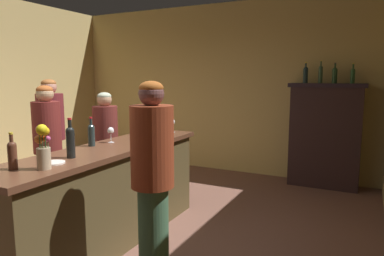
% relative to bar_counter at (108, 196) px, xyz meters
% --- Properties ---
extents(floor, '(8.96, 8.96, 0.00)m').
position_rel_bar_counter_xyz_m(floor, '(-0.26, -0.20, -0.50)').
color(floor, brown).
rests_on(floor, ground).
extents(wall_back, '(5.73, 0.12, 2.98)m').
position_rel_bar_counter_xyz_m(wall_back, '(-0.26, 3.31, 0.98)').
color(wall_back, tan).
rests_on(wall_back, ground).
extents(bar_counter, '(0.63, 2.60, 1.00)m').
position_rel_bar_counter_xyz_m(bar_counter, '(0.00, 0.00, 0.00)').
color(bar_counter, '#4F4125').
rests_on(bar_counter, ground).
extents(display_cabinet, '(1.10, 0.40, 1.60)m').
position_rel_bar_counter_xyz_m(display_cabinet, '(1.71, 3.02, 0.33)').
color(display_cabinet, black).
rests_on(display_cabinet, ground).
extents(wine_bottle_pinot, '(0.07, 0.07, 0.35)m').
position_rel_bar_counter_xyz_m(wine_bottle_pinot, '(0.03, -0.49, 0.65)').
color(wine_bottle_pinot, black).
rests_on(wine_bottle_pinot, bar_counter).
extents(wine_bottle_chardonnay, '(0.07, 0.07, 0.28)m').
position_rel_bar_counter_xyz_m(wine_bottle_chardonnay, '(-0.07, -0.97, 0.62)').
color(wine_bottle_chardonnay, '#4E2B1D').
rests_on(wine_bottle_chardonnay, bar_counter).
extents(wine_bottle_syrah, '(0.07, 0.07, 0.30)m').
position_rel_bar_counter_xyz_m(wine_bottle_syrah, '(-0.18, -0.01, 0.62)').
color(wine_bottle_syrah, '#233030').
rests_on(wine_bottle_syrah, bar_counter).
extents(wine_glass_front, '(0.07, 0.07, 0.14)m').
position_rel_bar_counter_xyz_m(wine_glass_front, '(-0.01, 0.91, 0.59)').
color(wine_glass_front, white).
rests_on(wine_glass_front, bar_counter).
extents(wine_glass_mid, '(0.06, 0.06, 0.17)m').
position_rel_bar_counter_xyz_m(wine_glass_mid, '(0.09, 1.14, 0.62)').
color(wine_glass_mid, white).
rests_on(wine_glass_mid, bar_counter).
extents(wine_glass_rear, '(0.07, 0.07, 0.16)m').
position_rel_bar_counter_xyz_m(wine_glass_rear, '(-0.14, 0.23, 0.61)').
color(wine_glass_rear, white).
rests_on(wine_glass_rear, bar_counter).
extents(wine_glass_spare, '(0.08, 0.08, 0.15)m').
position_rel_bar_counter_xyz_m(wine_glass_spare, '(-0.20, 0.94, 0.61)').
color(wine_glass_spare, white).
rests_on(wine_glass_spare, bar_counter).
extents(flower_arrangement, '(0.13, 0.11, 0.35)m').
position_rel_bar_counter_xyz_m(flower_arrangement, '(0.14, -0.87, 0.68)').
color(flower_arrangement, tan).
rests_on(flower_arrangement, bar_counter).
extents(cheese_plate, '(0.18, 0.18, 0.01)m').
position_rel_bar_counter_xyz_m(cheese_plate, '(0.06, -0.70, 0.50)').
color(cheese_plate, white).
rests_on(cheese_plate, bar_counter).
extents(display_bottle_left, '(0.07, 0.07, 0.32)m').
position_rel_bar_counter_xyz_m(display_bottle_left, '(1.38, 3.02, 1.24)').
color(display_bottle_left, '#1B2D31').
rests_on(display_bottle_left, display_cabinet).
extents(display_bottle_midleft, '(0.06, 0.06, 0.34)m').
position_rel_bar_counter_xyz_m(display_bottle_midleft, '(1.60, 3.02, 1.24)').
color(display_bottle_midleft, '#304A32').
rests_on(display_bottle_midleft, display_cabinet).
extents(display_bottle_center, '(0.07, 0.07, 0.30)m').
position_rel_bar_counter_xyz_m(display_bottle_center, '(1.80, 3.02, 1.23)').
color(display_bottle_center, '#1D3E22').
rests_on(display_bottle_center, display_cabinet).
extents(display_bottle_midright, '(0.06, 0.06, 0.30)m').
position_rel_bar_counter_xyz_m(display_bottle_midright, '(2.05, 3.02, 1.22)').
color(display_bottle_midright, '#234E29').
rests_on(display_bottle_midright, display_cabinet).
extents(patron_redhead, '(0.32, 0.32, 1.60)m').
position_rel_bar_counter_xyz_m(patron_redhead, '(-1.02, 0.17, 0.39)').
color(patron_redhead, '#ADA093').
rests_on(patron_redhead, ground).
extents(patron_in_grey, '(0.32, 0.32, 1.50)m').
position_rel_bar_counter_xyz_m(patron_in_grey, '(-0.73, 0.84, 0.32)').
color(patron_in_grey, maroon).
rests_on(patron_in_grey, ground).
extents(patron_by_cabinet, '(0.36, 0.36, 1.66)m').
position_rel_bar_counter_xyz_m(patron_by_cabinet, '(-1.53, 0.68, 0.41)').
color(patron_by_cabinet, '#332330').
rests_on(patron_by_cabinet, ground).
extents(bartender, '(0.33, 0.33, 1.66)m').
position_rel_bar_counter_xyz_m(bartender, '(0.86, -0.49, 0.42)').
color(bartender, '#3E6346').
rests_on(bartender, ground).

